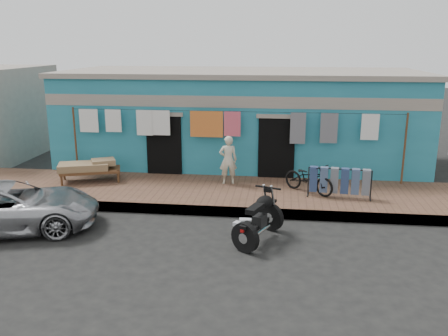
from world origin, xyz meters
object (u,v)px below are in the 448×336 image
seated_person (228,160)px  motorcycle (259,217)px  bicycle (309,175)px  jeans_rack (339,182)px  charpoy (91,171)px  car (7,206)px

seated_person → motorcycle: seated_person is taller
bicycle → jeans_rack: bearing=-72.6°
charpoy → jeans_rack: size_ratio=1.14×
jeans_rack → charpoy: bearing=174.9°
seated_person → bicycle: size_ratio=0.92×
charpoy → seated_person: bearing=3.4°
seated_person → jeans_rack: size_ratio=0.82×
car → jeans_rack: car is taller
car → charpoy: 3.43m
seated_person → jeans_rack: 3.24m
car → bicycle: 7.68m
seated_person → charpoy: seated_person is taller
seated_person → bicycle: 2.39m
seated_person → jeans_rack: bearing=153.4°
car → charpoy: car is taller
car → jeans_rack: 8.32m
bicycle → charpoy: bicycle is taller
car → seated_person: size_ratio=2.93×
car → seated_person: bearing=-71.1°
motorcycle → jeans_rack: size_ratio=1.05×
seated_person → car: bearing=26.6°
seated_person → motorcycle: 3.69m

